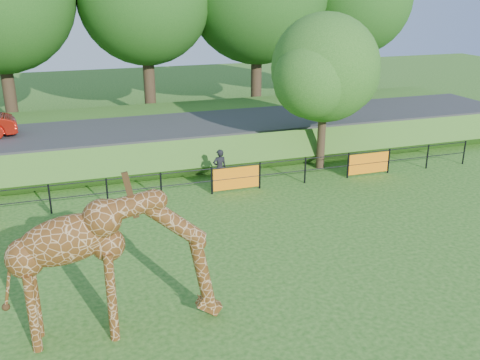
{
  "coord_description": "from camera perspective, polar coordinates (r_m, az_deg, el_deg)",
  "views": [
    {
      "loc": [
        -3.22,
        -10.93,
        7.61
      ],
      "look_at": [
        1.78,
        3.91,
        2.0
      ],
      "focal_mm": 40.0,
      "sensor_mm": 36.0,
      "label": 1
    }
  ],
  "objects": [
    {
      "name": "ground",
      "position": [
        13.7,
        -1.89,
        -14.04
      ],
      "size": [
        90.0,
        90.0,
        0.0
      ],
      "primitive_type": "plane",
      "color": "#215515",
      "rests_on": "ground"
    },
    {
      "name": "giraffe",
      "position": [
        12.54,
        -13.15,
        -8.78
      ],
      "size": [
        4.91,
        1.16,
        3.48
      ],
      "primitive_type": null,
      "rotation": [
        0.0,
        0.0,
        -0.06
      ],
      "color": "#5A3312",
      "rests_on": "ground"
    },
    {
      "name": "road",
      "position": [
        25.9,
        -10.98,
        5.39
      ],
      "size": [
        40.0,
        5.0,
        0.12
      ],
      "primitive_type": "cube",
      "color": "#2A2A2C",
      "rests_on": "embankment"
    },
    {
      "name": "tree_east",
      "position": [
        23.47,
        9.21,
        11.31
      ],
      "size": [
        5.4,
        4.71,
        6.76
      ],
      "color": "#342617",
      "rests_on": "ground"
    },
    {
      "name": "embankment",
      "position": [
        27.52,
        -11.33,
        4.68
      ],
      "size": [
        40.0,
        9.0,
        1.3
      ],
      "primitive_type": "cube",
      "color": "#215515",
      "rests_on": "ground"
    },
    {
      "name": "visitor",
      "position": [
        21.63,
        -2.18,
        1.29
      ],
      "size": [
        0.59,
        0.4,
        1.56
      ],
      "primitive_type": "imported",
      "rotation": [
        0.0,
        0.0,
        3.19
      ],
      "color": "black",
      "rests_on": "ground"
    },
    {
      "name": "perimeter_fence",
      "position": [
        20.46,
        -8.42,
        -0.7
      ],
      "size": [
        28.07,
        0.1,
        1.1
      ],
      "primitive_type": null,
      "color": "black",
      "rests_on": "ground"
    }
  ]
}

